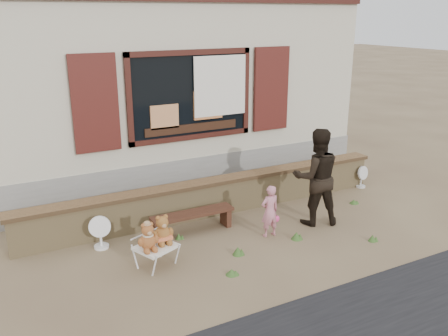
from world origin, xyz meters
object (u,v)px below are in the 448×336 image
bench (193,218)px  folding_chair (156,248)px  child (270,211)px  teddy_bear_right (162,229)px  adult (316,177)px  teddy_bear_left (148,236)px

bench → folding_chair: bearing=-140.0°
folding_chair → child: bearing=-20.6°
bench → teddy_bear_right: 1.13m
adult → bench: bearing=2.9°
bench → folding_chair: 1.22m
teddy_bear_right → child: child is taller
teddy_bear_left → adult: adult is taller
teddy_bear_left → teddy_bear_right: teddy_bear_right is taller
teddy_bear_right → adult: 2.88m
teddy_bear_left → teddy_bear_right: bearing=0.0°
bench → child: (1.07, -0.71, 0.18)m
teddy_bear_right → child: bearing=-22.1°
folding_chair → bench: bearing=17.3°
folding_chair → teddy_bear_right: (0.13, 0.05, 0.25)m
teddy_bear_right → adult: (2.86, 0.10, 0.31)m
folding_chair → teddy_bear_right: size_ratio=1.52×
teddy_bear_right → adult: size_ratio=0.26×
folding_chair → teddy_bear_left: teddy_bear_left is taller
child → adult: bearing=-175.3°
folding_chair → child: (2.00, 0.07, 0.15)m
child → adult: 1.07m
teddy_bear_right → adult: adult is taller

